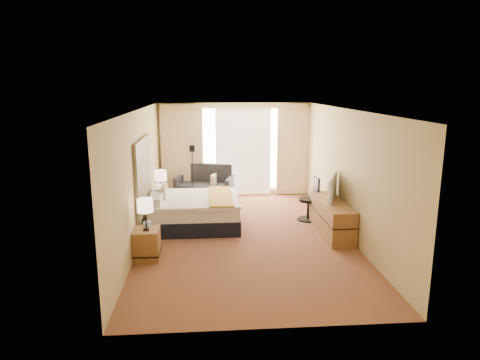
{
  "coord_description": "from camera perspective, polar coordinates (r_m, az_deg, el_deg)",
  "views": [
    {
      "loc": [
        -0.76,
        -8.41,
        3.06
      ],
      "look_at": [
        -0.07,
        0.4,
        1.1
      ],
      "focal_mm": 32.0,
      "sensor_mm": 36.0,
      "label": 1
    }
  ],
  "objects": [
    {
      "name": "curtains",
      "position": [
        11.94,
        -0.77,
        4.52
      ],
      "size": [
        4.12,
        0.19,
        2.56
      ],
      "color": "beige",
      "rests_on": "floor"
    },
    {
      "name": "loveseat",
      "position": [
        11.76,
        -4.68,
        -1.08
      ],
      "size": [
        1.67,
        1.16,
        0.95
      ],
      "rotation": [
        0.0,
        0.0,
        -0.25
      ],
      "color": "#5D231A",
      "rests_on": "floor"
    },
    {
      "name": "headboard",
      "position": [
        8.89,
        -12.76,
        0.62
      ],
      "size": [
        0.06,
        1.85,
        1.5
      ],
      "primitive_type": "cube",
      "color": "black",
      "rests_on": "wall_left"
    },
    {
      "name": "telephone",
      "position": [
        10.15,
        -10.17,
        -1.85
      ],
      "size": [
        0.17,
        0.14,
        0.06
      ],
      "primitive_type": "cube",
      "rotation": [
        0.0,
        0.0,
        -0.07
      ],
      "color": "black",
      "rests_on": "nightstand_right"
    },
    {
      "name": "wall_left",
      "position": [
        8.7,
        -13.22,
        0.47
      ],
      "size": [
        0.02,
        7.0,
        2.6
      ],
      "primitive_type": "cube",
      "color": "#D2BF80",
      "rests_on": "ground"
    },
    {
      "name": "media_dresser",
      "position": [
        9.21,
        12.15,
        -4.92
      ],
      "size": [
        0.5,
        1.8,
        0.7
      ],
      "primitive_type": "cube",
      "color": "#925D35",
      "rests_on": "floor"
    },
    {
      "name": "lamp_right",
      "position": [
        10.11,
        -10.55,
        0.54
      ],
      "size": [
        0.28,
        0.28,
        0.59
      ],
      "color": "black",
      "rests_on": "nightstand_right"
    },
    {
      "name": "nightstand_left",
      "position": [
        7.95,
        -12.32,
        -8.33
      ],
      "size": [
        0.45,
        0.52,
        0.55
      ],
      "primitive_type": "cube",
      "color": "#925D35",
      "rests_on": "floor"
    },
    {
      "name": "desk_chair",
      "position": [
        10.02,
        9.4,
        -2.8
      ],
      "size": [
        0.49,
        0.49,
        1.01
      ],
      "rotation": [
        0.0,
        0.0,
        0.04
      ],
      "color": "black",
      "rests_on": "floor"
    },
    {
      "name": "ceiling",
      "position": [
        8.46,
        0.72,
        9.37
      ],
      "size": [
        4.2,
        7.0,
        0.02
      ],
      "primitive_type": "cube",
      "color": "silver",
      "rests_on": "wall_back"
    },
    {
      "name": "tissue_box",
      "position": [
        7.97,
        -12.29,
        -5.78
      ],
      "size": [
        0.13,
        0.13,
        0.1
      ],
      "primitive_type": "cube",
      "rotation": [
        0.0,
        0.0,
        -0.2
      ],
      "color": "#90AFDE",
      "rests_on": "nightstand_left"
    },
    {
      "name": "lamp_left",
      "position": [
        7.67,
        -12.53,
        -3.41
      ],
      "size": [
        0.27,
        0.27,
        0.58
      ],
      "color": "black",
      "rests_on": "nightstand_left"
    },
    {
      "name": "wall_front",
      "position": [
        5.27,
        4.13,
        -7.03
      ],
      "size": [
        4.2,
        0.02,
        2.6
      ],
      "primitive_type": "cube",
      "color": "#D2BF80",
      "rests_on": "ground"
    },
    {
      "name": "floor_lamp",
      "position": [
        11.27,
        -6.36,
        2.34
      ],
      "size": [
        0.2,
        0.2,
        1.54
      ],
      "color": "black",
      "rests_on": "floor"
    },
    {
      "name": "television",
      "position": [
        9.17,
        11.76,
        -0.93
      ],
      "size": [
        0.48,
        0.93,
        0.55
      ],
      "primitive_type": "imported",
      "rotation": [
        0.0,
        0.0,
        1.18
      ],
      "color": "black",
      "rests_on": "media_dresser"
    },
    {
      "name": "wall_right",
      "position": [
        9.06,
        14.06,
        0.9
      ],
      "size": [
        0.02,
        7.0,
        2.6
      ],
      "primitive_type": "cube",
      "color": "#D2BF80",
      "rests_on": "ground"
    },
    {
      "name": "window",
      "position": [
        12.05,
        0.41,
        4.17
      ],
      "size": [
        2.3,
        0.02,
        2.3
      ],
      "primitive_type": "cube",
      "color": "silver",
      "rests_on": "wall_back"
    },
    {
      "name": "nightstand_right",
      "position": [
        10.31,
        -10.48,
        -3.41
      ],
      "size": [
        0.45,
        0.52,
        0.55
      ],
      "primitive_type": "cube",
      "color": "#925D35",
      "rests_on": "floor"
    },
    {
      "name": "bed",
      "position": [
        9.57,
        -6.07,
        -4.08
      ],
      "size": [
        1.92,
        1.76,
        0.93
      ],
      "color": "black",
      "rests_on": "floor"
    },
    {
      "name": "wall_back",
      "position": [
        12.06,
        -0.79,
        4.08
      ],
      "size": [
        4.2,
        0.02,
        2.6
      ],
      "primitive_type": "cube",
      "color": "#D2BF80",
      "rests_on": "ground"
    },
    {
      "name": "floor",
      "position": [
        8.98,
        0.68,
        -7.44
      ],
      "size": [
        4.2,
        7.0,
        0.02
      ],
      "primitive_type": "cube",
      "color": "maroon",
      "rests_on": "ground"
    }
  ]
}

